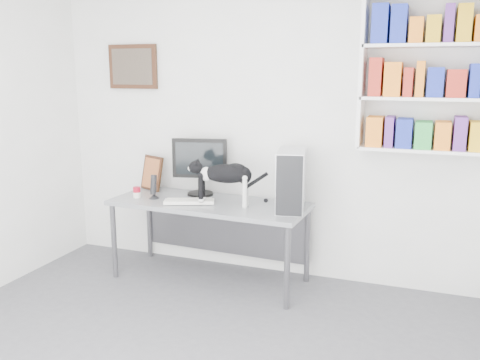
# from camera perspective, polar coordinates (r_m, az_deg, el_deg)

# --- Properties ---
(room) EXTENTS (4.01, 4.01, 2.70)m
(room) POSITION_cam_1_polar(r_m,az_deg,el_deg) (2.82, -10.23, 1.57)
(room) COLOR #59595E
(room) RESTS_ON ground
(bookshelf) EXTENTS (1.03, 0.28, 1.24)m
(bookshelf) POSITION_cam_1_polar(r_m,az_deg,el_deg) (4.24, 20.45, 11.28)
(bookshelf) COLOR white
(bookshelf) RESTS_ON room
(wall_art) EXTENTS (0.52, 0.04, 0.42)m
(wall_art) POSITION_cam_1_polar(r_m,az_deg,el_deg) (5.14, -11.94, 12.34)
(wall_art) COLOR #3F1F14
(wall_art) RESTS_ON room
(desk) EXTENTS (1.78, 0.76, 0.73)m
(desk) POSITION_cam_1_polar(r_m,az_deg,el_deg) (4.60, -3.45, -6.84)
(desk) COLOR slate
(desk) RESTS_ON room
(monitor) EXTENTS (0.55, 0.35, 0.54)m
(monitor) POSITION_cam_1_polar(r_m,az_deg,el_deg) (4.69, -4.53, 1.53)
(monitor) COLOR black
(monitor) RESTS_ON desk
(keyboard) EXTENTS (0.46, 0.31, 0.03)m
(keyboard) POSITION_cam_1_polar(r_m,az_deg,el_deg) (4.46, -5.72, -2.40)
(keyboard) COLOR silver
(keyboard) RESTS_ON desk
(pc_tower) EXTENTS (0.31, 0.53, 0.50)m
(pc_tower) POSITION_cam_1_polar(r_m,az_deg,el_deg) (4.24, 5.78, 0.05)
(pc_tower) COLOR silver
(pc_tower) RESTS_ON desk
(speaker) EXTENTS (0.11, 0.11, 0.23)m
(speaker) POSITION_cam_1_polar(r_m,az_deg,el_deg) (4.65, -9.68, -0.69)
(speaker) COLOR black
(speaker) RESTS_ON desk
(leaning_print) EXTENTS (0.30, 0.21, 0.34)m
(leaning_print) POSITION_cam_1_polar(r_m,az_deg,el_deg) (4.98, -9.85, 0.85)
(leaning_print) COLOR #3F1F14
(leaning_print) RESTS_ON desk
(soup_can) EXTENTS (0.08, 0.08, 0.10)m
(soup_can) POSITION_cam_1_polar(r_m,az_deg,el_deg) (4.72, -11.51, -1.36)
(soup_can) COLOR #A40E22
(soup_can) RESTS_ON desk
(cat) EXTENTS (0.64, 0.28, 0.38)m
(cat) POSITION_cam_1_polar(r_m,az_deg,el_deg) (4.31, -1.67, -0.48)
(cat) COLOR black
(cat) RESTS_ON desk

